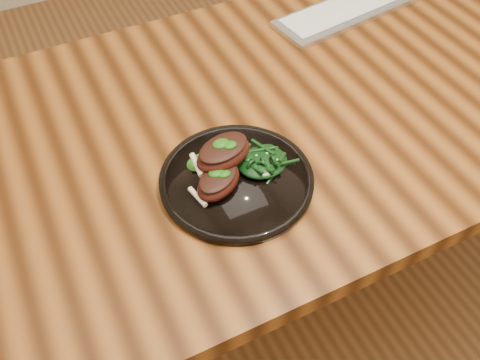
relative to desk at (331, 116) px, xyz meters
name	(u,v)px	position (x,y,z in m)	size (l,w,h in m)	color
desk	(331,116)	(0.00, 0.00, 0.00)	(1.60, 0.80, 0.75)	#361906
plate	(237,180)	(-0.30, -0.15, 0.09)	(0.27, 0.27, 0.02)	black
lamb_chop_front	(218,181)	(-0.34, -0.16, 0.12)	(0.11, 0.10, 0.04)	#3B120B
lamb_chop_back	(223,153)	(-0.31, -0.12, 0.14)	(0.12, 0.09, 0.05)	#3B120B
herb_smear	(205,161)	(-0.33, -0.09, 0.10)	(0.07, 0.04, 0.00)	#0D4407
greens_heap	(262,160)	(-0.25, -0.14, 0.11)	(0.09, 0.08, 0.03)	black
keyboard	(351,9)	(0.19, 0.22, 0.09)	(0.41, 0.17, 0.02)	#B5B8BA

